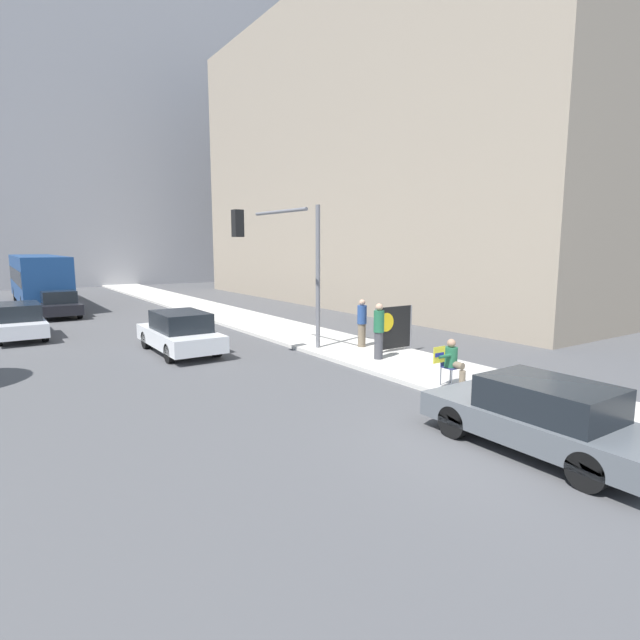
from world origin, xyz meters
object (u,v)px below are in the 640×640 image
Objects in this scene: jogger_on_sidewalk at (379,331)px; city_bus_on_road at (38,277)px; protest_banner at (393,328)px; traffic_light_pole at (288,251)px; car_on_road_midblock at (19,321)px; car_on_road_distant at (58,304)px; pedestrian_behind at (362,323)px; car_on_road_nearest at (180,332)px; seated_protester at (453,361)px; parked_car_curbside at (542,416)px.

jogger_on_sidewalk is 0.15× the size of city_bus_on_road.
traffic_light_pole is at bearing 146.62° from protest_banner.
car_on_road_midblock is (-10.53, 11.00, -0.24)m from protest_banner.
traffic_light_pole reaches higher than jogger_on_sidewalk.
city_bus_on_road is at bearing 93.08° from car_on_road_distant.
protest_banner is at bearing -46.25° from car_on_road_midblock.
car_on_road_midblock is at bearing -171.59° from pedestrian_behind.
protest_banner is 0.37× the size of car_on_road_nearest.
car_on_road_distant is at bearing -94.29° from jogger_on_sidewalk.
car_on_road_midblock is (-7.51, 9.01, -2.85)m from traffic_light_pole.
city_bus_on_road reaches higher than seated_protester.
traffic_light_pole is 1.19× the size of parked_car_curbside.
pedestrian_behind is at bearing -69.17° from city_bus_on_road.
seated_protester is at bearing -51.63° from pedestrian_behind.
pedestrian_behind is at bearing -29.78° from car_on_road_nearest.
jogger_on_sidewalk is 19.05m from car_on_road_distant.
protest_banner is (0.37, -1.27, -0.05)m from pedestrian_behind.
parked_car_curbside is at bearing -78.55° from car_on_road_distant.
car_on_road_nearest is (-4.30, 8.61, -0.07)m from seated_protester.
traffic_light_pole is at bearing 87.82° from parked_car_curbside.
car_on_road_midblock is at bearing -98.35° from city_bus_on_road.
protest_banner reaches higher than car_on_road_nearest.
jogger_on_sidewalk reaches higher than protest_banner.
jogger_on_sidewalk is 7.43m from parked_car_curbside.
car_on_road_distant is at bearing 70.51° from car_on_road_midblock.
pedestrian_behind reaches higher than parked_car_curbside.
city_bus_on_road is (-8.36, 21.98, 0.82)m from pedestrian_behind.
car_on_road_distant is 0.34× the size of city_bus_on_road.
parked_car_curbside is 31.42m from city_bus_on_road.
car_on_road_nearest is at bearing -81.71° from city_bus_on_road.
pedestrian_behind is at bearing -63.00° from car_on_road_distant.
seated_protester is 4.46m from protest_banner.
protest_banner is 15.23m from car_on_road_midblock.
pedestrian_behind is at bearing -140.03° from jogger_on_sidewalk.
seated_protester is 22.18m from car_on_road_distant.
jogger_on_sidewalk reaches higher than pedestrian_behind.
car_on_road_midblock is 12.43m from city_bus_on_road.
traffic_light_pole is at bearing 113.64° from seated_protester.
parked_car_curbside is at bearing -80.20° from city_bus_on_road.
protest_banner is 0.13× the size of city_bus_on_road.
seated_protester is at bearing -77.76° from traffic_light_pole.
city_bus_on_road is (1.80, 12.25, 1.11)m from car_on_road_midblock.
pedestrian_behind is 6.49m from car_on_road_nearest.
seated_protester is 9.63m from car_on_road_nearest.
pedestrian_behind reaches higher than protest_banner.
car_on_road_nearest is at bearing 143.20° from protest_banner.
pedestrian_behind is 17.68m from car_on_road_distant.
car_on_road_distant is (-8.40, 17.02, -0.24)m from protest_banner.
car_on_road_nearest is at bearing 127.94° from seated_protester.
protest_banner reaches higher than seated_protester.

